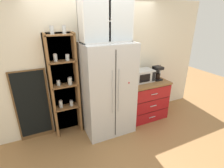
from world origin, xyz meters
TOP-DOWN VIEW (x-y plane):
  - ground_plane at (0.00, 0.00)m, footprint 10.83×10.83m
  - wall_back_cream at (0.00, 0.40)m, footprint 5.12×0.10m
  - refrigerator at (0.00, -0.01)m, footprint 0.94×0.74m
  - pantry_shelf_column at (-0.77, 0.30)m, footprint 0.55×0.27m
  - counter_cabinet at (0.97, 0.05)m, footprint 0.94×0.63m
  - microwave at (0.90, 0.10)m, footprint 0.44×0.33m
  - coffee_maker at (1.24, 0.06)m, footprint 0.17×0.20m
  - mug_red at (0.58, -0.01)m, footprint 0.11×0.07m
  - bottle_clear at (1.38, 0.13)m, footprint 0.06×0.06m
  - bottle_cobalt at (0.97, -0.00)m, footprint 0.07×0.07m
  - upper_cabinet at (0.00, 0.04)m, footprint 0.91×0.32m
  - chalkboard_menu at (-1.36, 0.33)m, footprint 0.60×0.04m

SIDE VIEW (x-z plane):
  - ground_plane at x=0.00m, z-range 0.00..0.00m
  - counter_cabinet at x=0.97m, z-range 0.00..0.89m
  - chalkboard_menu at x=-1.36m, z-range 0.00..1.37m
  - refrigerator at x=0.00m, z-range 0.00..1.80m
  - mug_red at x=0.58m, z-range 0.88..0.98m
  - bottle_cobalt at x=0.97m, z-range 0.87..1.11m
  - microwave at x=0.90m, z-range 0.88..1.14m
  - bottle_clear at x=1.38m, z-range 0.87..1.16m
  - pantry_shelf_column at x=-0.77m, z-range -0.01..2.08m
  - coffee_maker at x=1.24m, z-range 0.88..1.19m
  - wall_back_cream at x=0.00m, z-range 0.00..2.55m
  - upper_cabinet at x=0.00m, z-range 1.80..2.50m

